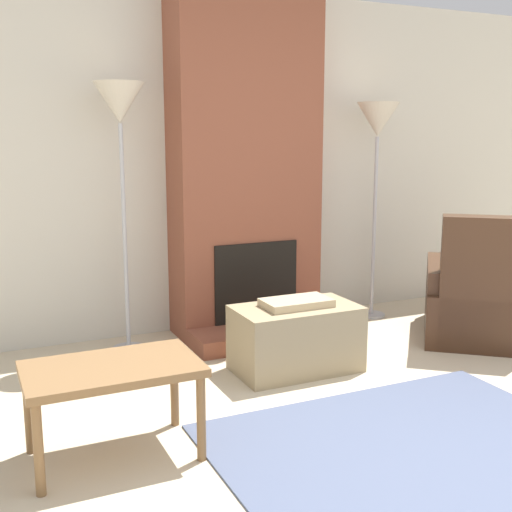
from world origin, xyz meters
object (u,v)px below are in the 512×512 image
(ottoman, at_px, (296,337))
(armchair, at_px, (480,303))
(floor_lamp_left, at_px, (120,116))
(floor_lamp_right, at_px, (378,130))
(side_table, at_px, (112,377))

(ottoman, bearing_deg, armchair, 0.34)
(armchair, height_order, floor_lamp_left, floor_lamp_left)
(ottoman, distance_m, floor_lamp_right, 1.98)
(ottoman, distance_m, armchair, 1.57)
(armchair, xyz_separation_m, floor_lamp_right, (-0.38, 0.85, 1.28))
(ottoman, xyz_separation_m, armchair, (1.57, 0.01, 0.06))
(armchair, height_order, floor_lamp_right, floor_lamp_right)
(ottoman, bearing_deg, floor_lamp_right, 35.83)
(armchair, bearing_deg, ottoman, 39.64)
(ottoman, xyz_separation_m, floor_lamp_right, (1.19, 0.86, 1.33))
(floor_lamp_left, bearing_deg, armchair, -19.06)
(ottoman, height_order, floor_lamp_left, floor_lamp_left)
(ottoman, xyz_separation_m, floor_lamp_left, (-0.90, 0.86, 1.42))
(armchair, relative_size, side_table, 1.53)
(side_table, height_order, floor_lamp_right, floor_lamp_right)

